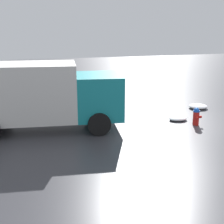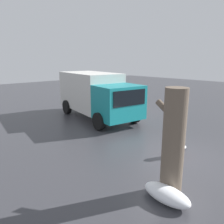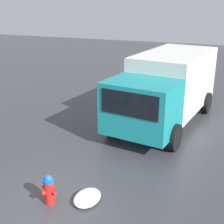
# 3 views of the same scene
# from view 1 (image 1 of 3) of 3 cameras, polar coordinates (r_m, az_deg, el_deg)

# --- Properties ---
(ground_plane) EXTENTS (60.00, 60.00, 0.00)m
(ground_plane) POSITION_cam_1_polar(r_m,az_deg,el_deg) (13.90, 15.02, -2.28)
(ground_plane) COLOR #38383D
(fire_hydrant) EXTENTS (0.38, 0.47, 0.77)m
(fire_hydrant) POSITION_cam_1_polar(r_m,az_deg,el_deg) (13.79, 15.15, -0.73)
(fire_hydrant) COLOR red
(fire_hydrant) RESTS_ON ground_plane
(delivery_truck) EXTENTS (6.50, 3.31, 2.70)m
(delivery_truck) POSITION_cam_1_polar(r_m,az_deg,el_deg) (12.88, -13.00, 3.29)
(delivery_truck) COLOR teal
(delivery_truck) RESTS_ON ground_plane
(snow_pile_by_hydrant) EXTENTS (0.85, 0.63, 0.18)m
(snow_pile_by_hydrant) POSITION_cam_1_polar(r_m,az_deg,el_deg) (14.35, 11.98, -1.15)
(snow_pile_by_hydrant) COLOR white
(snow_pile_by_hydrant) RESTS_ON ground_plane
(snow_pile_curbside) EXTENTS (0.96, 0.92, 0.22)m
(snow_pile_curbside) POSITION_cam_1_polar(r_m,az_deg,el_deg) (16.67, 15.46, 1.01)
(snow_pile_curbside) COLOR white
(snow_pile_curbside) RESTS_ON ground_plane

